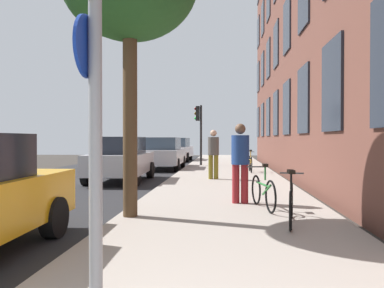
{
  "coord_description": "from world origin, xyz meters",
  "views": [
    {
      "loc": [
        1.01,
        -0.62,
        1.56
      ],
      "look_at": [
        0.12,
        10.1,
        1.41
      ],
      "focal_mm": 35.96,
      "sensor_mm": 36.0,
      "label": 1
    }
  ],
  "objects_px": {
    "bicycle_0": "(291,203)",
    "car_2": "(164,153)",
    "bicycle_2": "(250,163)",
    "bicycle_1": "(263,191)",
    "car_1": "(121,159)",
    "pedestrian_1": "(213,151)",
    "car_3": "(177,149)",
    "sign_post": "(93,84)",
    "pedestrian_0": "(240,158)",
    "traffic_light": "(199,124)"
  },
  "relations": [
    {
      "from": "traffic_light",
      "to": "car_3",
      "type": "xyz_separation_m",
      "value": [
        -1.91,
        5.66,
        -1.53
      ]
    },
    {
      "from": "pedestrian_1",
      "to": "car_3",
      "type": "relative_size",
      "value": 0.42
    },
    {
      "from": "pedestrian_1",
      "to": "car_3",
      "type": "height_order",
      "value": "pedestrian_1"
    },
    {
      "from": "bicycle_1",
      "to": "pedestrian_1",
      "type": "bearing_deg",
      "value": 101.56
    },
    {
      "from": "traffic_light",
      "to": "car_2",
      "type": "xyz_separation_m",
      "value": [
        -1.69,
        -1.75,
        -1.53
      ]
    },
    {
      "from": "car_2",
      "to": "car_1",
      "type": "bearing_deg",
      "value": -96.79
    },
    {
      "from": "bicycle_0",
      "to": "bicycle_2",
      "type": "xyz_separation_m",
      "value": [
        0.02,
        10.3,
        0.02
      ]
    },
    {
      "from": "pedestrian_0",
      "to": "bicycle_0",
      "type": "bearing_deg",
      "value": -69.63
    },
    {
      "from": "bicycle_0",
      "to": "pedestrian_0",
      "type": "distance_m",
      "value": 2.3
    },
    {
      "from": "pedestrian_0",
      "to": "car_2",
      "type": "bearing_deg",
      "value": 107.86
    },
    {
      "from": "traffic_light",
      "to": "bicycle_2",
      "type": "xyz_separation_m",
      "value": [
        2.51,
        -4.12,
        -1.88
      ]
    },
    {
      "from": "pedestrian_1",
      "to": "car_3",
      "type": "xyz_separation_m",
      "value": [
        -2.9,
        12.89,
        -0.28
      ]
    },
    {
      "from": "sign_post",
      "to": "traffic_light",
      "type": "height_order",
      "value": "sign_post"
    },
    {
      "from": "traffic_light",
      "to": "pedestrian_0",
      "type": "bearing_deg",
      "value": -82.04
    },
    {
      "from": "traffic_light",
      "to": "bicycle_0",
      "type": "height_order",
      "value": "traffic_light"
    },
    {
      "from": "sign_post",
      "to": "traffic_light",
      "type": "relative_size",
      "value": 1.01
    },
    {
      "from": "bicycle_0",
      "to": "bicycle_2",
      "type": "relative_size",
      "value": 0.97
    },
    {
      "from": "bicycle_0",
      "to": "pedestrian_1",
      "type": "height_order",
      "value": "pedestrian_1"
    },
    {
      "from": "traffic_light",
      "to": "car_2",
      "type": "distance_m",
      "value": 2.88
    },
    {
      "from": "traffic_light",
      "to": "car_2",
      "type": "height_order",
      "value": "traffic_light"
    },
    {
      "from": "bicycle_1",
      "to": "car_2",
      "type": "xyz_separation_m",
      "value": [
        -3.86,
        11.25,
        0.36
      ]
    },
    {
      "from": "pedestrian_1",
      "to": "car_2",
      "type": "xyz_separation_m",
      "value": [
        -2.68,
        5.48,
        -0.28
      ]
    },
    {
      "from": "sign_post",
      "to": "car_1",
      "type": "bearing_deg",
      "value": 104.02
    },
    {
      "from": "bicycle_2",
      "to": "car_1",
      "type": "relative_size",
      "value": 0.42
    },
    {
      "from": "bicycle_2",
      "to": "traffic_light",
      "type": "bearing_deg",
      "value": 121.39
    },
    {
      "from": "pedestrian_1",
      "to": "car_2",
      "type": "relative_size",
      "value": 0.43
    },
    {
      "from": "traffic_light",
      "to": "car_1",
      "type": "xyz_separation_m",
      "value": [
        -2.36,
        -7.38,
        -1.54
      ]
    },
    {
      "from": "car_1",
      "to": "bicycle_0",
      "type": "bearing_deg",
      "value": -55.4
    },
    {
      "from": "pedestrian_0",
      "to": "car_3",
      "type": "xyz_separation_m",
      "value": [
        -3.64,
        18.01,
        -0.29
      ]
    },
    {
      "from": "car_1",
      "to": "car_2",
      "type": "xyz_separation_m",
      "value": [
        0.67,
        5.63,
        0.0
      ]
    },
    {
      "from": "sign_post",
      "to": "bicycle_1",
      "type": "bearing_deg",
      "value": 67.05
    },
    {
      "from": "car_1",
      "to": "car_3",
      "type": "bearing_deg",
      "value": 88.01
    },
    {
      "from": "sign_post",
      "to": "pedestrian_0",
      "type": "height_order",
      "value": "sign_post"
    },
    {
      "from": "traffic_light",
      "to": "pedestrian_1",
      "type": "xyz_separation_m",
      "value": [
        0.99,
        -7.23,
        -1.25
      ]
    },
    {
      "from": "bicycle_0",
      "to": "pedestrian_1",
      "type": "xyz_separation_m",
      "value": [
        -1.51,
        7.19,
        0.64
      ]
    },
    {
      "from": "bicycle_1",
      "to": "car_2",
      "type": "height_order",
      "value": "car_2"
    },
    {
      "from": "bicycle_1",
      "to": "pedestrian_1",
      "type": "xyz_separation_m",
      "value": [
        -1.18,
        5.77,
        0.64
      ]
    },
    {
      "from": "traffic_light",
      "to": "bicycle_1",
      "type": "bearing_deg",
      "value": -80.53
    },
    {
      "from": "bicycle_2",
      "to": "bicycle_0",
      "type": "bearing_deg",
      "value": -90.09
    },
    {
      "from": "car_3",
      "to": "bicycle_1",
      "type": "bearing_deg",
      "value": -77.68
    },
    {
      "from": "car_1",
      "to": "car_2",
      "type": "distance_m",
      "value": 5.67
    },
    {
      "from": "bicycle_0",
      "to": "pedestrian_1",
      "type": "distance_m",
      "value": 7.37
    },
    {
      "from": "bicycle_0",
      "to": "car_2",
      "type": "relative_size",
      "value": 0.4
    },
    {
      "from": "bicycle_2",
      "to": "car_3",
      "type": "bearing_deg",
      "value": 114.32
    },
    {
      "from": "car_2",
      "to": "car_3",
      "type": "height_order",
      "value": "same"
    },
    {
      "from": "bicycle_0",
      "to": "sign_post",
      "type": "bearing_deg",
      "value": -125.39
    },
    {
      "from": "car_2",
      "to": "bicycle_2",
      "type": "bearing_deg",
      "value": -29.42
    },
    {
      "from": "bicycle_1",
      "to": "car_1",
      "type": "distance_m",
      "value": 7.23
    },
    {
      "from": "bicycle_2",
      "to": "car_1",
      "type": "bearing_deg",
      "value": -146.15
    },
    {
      "from": "traffic_light",
      "to": "pedestrian_0",
      "type": "distance_m",
      "value": 12.54
    }
  ]
}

